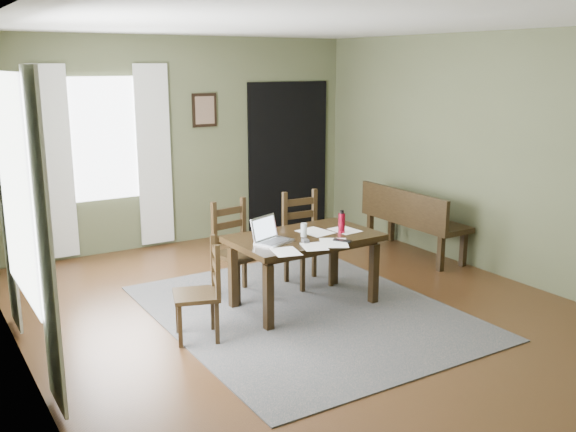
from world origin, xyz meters
TOP-DOWN VIEW (x-y plane):
  - ground at (0.00, 0.00)m, footprint 5.00×6.00m
  - room_shell at (0.00, 0.00)m, footprint 5.02×6.02m
  - rug at (0.00, 0.00)m, footprint 2.60×3.20m
  - dining_table at (0.10, 0.16)m, footprint 1.44×0.89m
  - chair_end at (-1.09, -0.04)m, footprint 0.49×0.49m
  - chair_back_left at (-0.33, 0.75)m, footprint 0.50×0.50m
  - chair_back_right at (0.48, 0.70)m, footprint 0.46×0.46m
  - bench at (2.14, 0.88)m, footprint 0.49×1.51m
  - laptop at (-0.30, 0.14)m, footprint 0.42×0.38m
  - computer_mouse at (-0.03, -0.06)m, footprint 0.07×0.10m
  - tv_remote at (0.28, -0.21)m, footprint 0.14×0.17m
  - drinking_glass at (0.07, 0.12)m, footprint 0.06×0.06m
  - water_bottle at (0.46, 0.05)m, footprint 0.08×0.08m
  - paper_a at (-0.35, -0.23)m, footprint 0.29×0.34m
  - paper_b at (0.18, -0.22)m, footprint 0.39×0.41m
  - paper_c at (0.26, 0.21)m, footprint 0.30×0.37m
  - paper_d at (0.55, 0.11)m, footprint 0.25×0.31m
  - paper_e at (-0.04, -0.22)m, footprint 0.29×0.33m
  - window_left at (-2.47, 0.20)m, footprint 0.01×1.30m
  - window_back at (-1.00, 2.97)m, footprint 1.00×0.01m
  - curtain_left_near at (-2.44, -0.62)m, footprint 0.03×0.48m
  - curtain_left_far at (-2.44, 1.02)m, footprint 0.03×0.48m
  - curtain_back_left at (-1.62, 2.94)m, footprint 0.44×0.03m
  - curtain_back_right at (-0.38, 2.94)m, footprint 0.44×0.03m
  - framed_picture at (0.35, 2.97)m, footprint 0.34×0.03m
  - doorway_back at (1.65, 2.97)m, footprint 1.30×0.03m

SIDE VIEW (x-z plane):
  - ground at x=0.00m, z-range -0.01..0.00m
  - rug at x=0.00m, z-range 0.00..0.01m
  - chair_end at x=-1.09m, z-range -0.01..0.87m
  - chair_back_left at x=-0.33m, z-range -0.01..0.98m
  - chair_back_right at x=0.48m, z-range -0.01..0.99m
  - bench at x=2.14m, z-range 0.08..0.94m
  - dining_table at x=0.10m, z-range 0.28..0.99m
  - paper_e at x=-0.04m, z-range 0.72..0.73m
  - paper_a at x=-0.35m, z-range 0.72..0.73m
  - paper_d at x=0.55m, z-range 0.72..0.73m
  - paper_b at x=0.18m, z-range 0.72..0.73m
  - paper_c at x=0.26m, z-range 0.72..0.73m
  - tv_remote at x=0.28m, z-range 0.72..0.74m
  - computer_mouse at x=-0.03m, z-range 0.72..0.75m
  - laptop at x=-0.30m, z-range 0.67..0.90m
  - drinking_glass at x=0.07m, z-range 0.72..0.86m
  - water_bottle at x=0.46m, z-range 0.71..0.94m
  - doorway_back at x=1.65m, z-range 0.00..2.10m
  - curtain_left_near at x=-2.44m, z-range 0.05..2.35m
  - curtain_left_far at x=-2.44m, z-range 0.05..2.35m
  - curtain_back_left at x=-1.62m, z-range 0.05..2.35m
  - curtain_back_right at x=-0.38m, z-range 0.05..2.35m
  - window_left at x=-2.47m, z-range 0.60..2.30m
  - window_back at x=-1.00m, z-range 0.70..2.20m
  - framed_picture at x=0.35m, z-range 1.53..1.97m
  - room_shell at x=0.00m, z-range 0.45..3.16m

